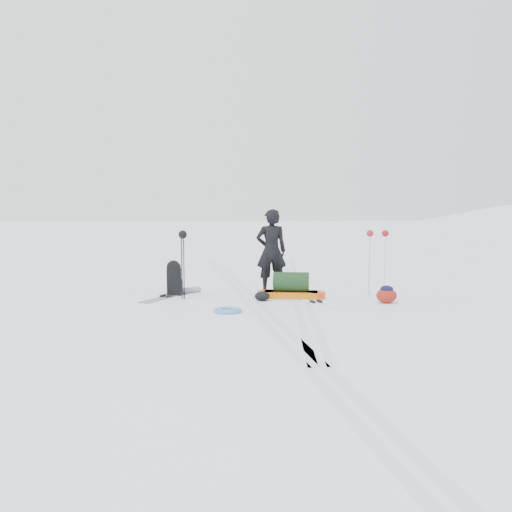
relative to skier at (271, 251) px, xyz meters
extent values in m
plane|color=white|center=(-0.60, -0.89, -0.99)|extent=(200.00, 200.00, 0.00)
cube|color=silver|center=(-0.72, -0.89, -0.99)|extent=(1.40, 17.97, 0.01)
cube|color=silver|center=(-0.48, -0.89, -0.99)|extent=(1.40, 17.97, 0.01)
cube|color=silver|center=(0.68, 1.11, -0.99)|extent=(2.09, 13.88, 0.01)
cube|color=silver|center=(0.92, 1.11, -0.99)|extent=(2.09, 13.88, 0.01)
imported|color=black|center=(0.00, 0.00, 0.00)|extent=(0.72, 0.48, 1.98)
cube|color=#CC640C|center=(0.34, -0.81, -0.92)|extent=(1.26, 0.74, 0.15)
cylinder|color=#DE430D|center=(0.86, -0.93, -0.92)|extent=(0.52, 0.52, 0.15)
cylinder|color=#D23E0C|center=(-0.19, -0.69, -0.92)|extent=(0.52, 0.52, 0.15)
cylinder|color=black|center=(0.34, -0.81, -0.63)|extent=(0.86, 0.60, 0.43)
cube|color=black|center=(-2.28, -0.18, -0.67)|extent=(0.35, 0.27, 0.63)
cylinder|color=black|center=(-2.28, -0.18, -0.34)|extent=(0.34, 0.26, 0.31)
cube|color=black|center=(-2.12, -0.14, -0.76)|extent=(0.10, 0.17, 0.27)
cylinder|color=gray|center=(-1.92, 0.15, -0.92)|extent=(0.51, 0.32, 0.14)
cylinder|color=black|center=(-2.08, -0.62, -0.29)|extent=(0.03, 0.03, 1.40)
cylinder|color=black|center=(-2.03, -0.70, -0.29)|extent=(0.03, 0.03, 1.40)
torus|color=black|center=(-2.08, -0.62, -0.88)|extent=(0.11, 0.11, 0.01)
torus|color=black|center=(-2.03, -0.70, -0.88)|extent=(0.11, 0.11, 0.01)
sphere|color=black|center=(-2.05, -0.67, 0.43)|extent=(0.19, 0.19, 0.19)
cylinder|color=silver|center=(2.10, -0.87, -0.28)|extent=(0.03, 0.03, 1.41)
cylinder|color=silver|center=(2.42, -0.96, -0.28)|extent=(0.03, 0.03, 1.41)
torus|color=#B6B9BE|center=(2.10, -0.87, -0.88)|extent=(0.11, 0.11, 0.01)
torus|color=#A8A9AF|center=(2.42, -0.96, -0.88)|extent=(0.11, 0.11, 0.01)
sphere|color=maroon|center=(2.10, -0.87, 0.45)|extent=(0.15, 0.15, 0.15)
sphere|color=maroon|center=(2.42, -0.96, 0.45)|extent=(0.15, 0.15, 0.15)
cube|color=gray|center=(-2.37, -0.49, -0.98)|extent=(0.96, 1.44, 0.01)
cube|color=gray|center=(-2.51, -0.40, -0.98)|extent=(0.96, 1.44, 0.01)
cube|color=black|center=(-2.37, -0.49, -0.95)|extent=(0.14, 0.17, 0.05)
cube|color=black|center=(-2.51, -0.40, -0.95)|extent=(0.14, 0.17, 0.05)
cube|color=white|center=(0.66, -1.52, -0.98)|extent=(0.45, 1.62, 0.01)
cube|color=silver|center=(0.82, -1.49, -0.98)|extent=(0.45, 1.62, 0.01)
cube|color=black|center=(0.66, -1.52, -0.95)|extent=(0.10, 0.17, 0.05)
cube|color=black|center=(0.82, -1.49, -0.95)|extent=(0.10, 0.17, 0.05)
torus|color=#5188C5|center=(-1.15, -2.23, -0.96)|extent=(0.70, 0.70, 0.06)
torus|color=#5CAEE1|center=(-1.14, -2.18, -0.95)|extent=(0.55, 0.55, 0.05)
ellipsoid|color=maroon|center=(2.22, -1.65, -0.83)|extent=(0.47, 0.37, 0.31)
ellipsoid|color=black|center=(2.22, -1.65, -0.69)|extent=(0.30, 0.25, 0.15)
cylinder|color=slate|center=(-2.42, 0.01, -0.85)|extent=(0.10, 0.10, 0.28)
cylinder|color=#5A5D62|center=(-2.21, 0.12, -0.86)|extent=(0.10, 0.10, 0.26)
cylinder|color=black|center=(-2.42, 0.01, -0.69)|extent=(0.09, 0.09, 0.03)
cylinder|color=black|center=(-2.21, 0.12, -0.71)|extent=(0.09, 0.09, 0.03)
ellipsoid|color=black|center=(-0.35, -1.11, -0.89)|extent=(0.38, 0.32, 0.20)
camera|label=1|loc=(-1.63, -11.64, 0.91)|focal=35.00mm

